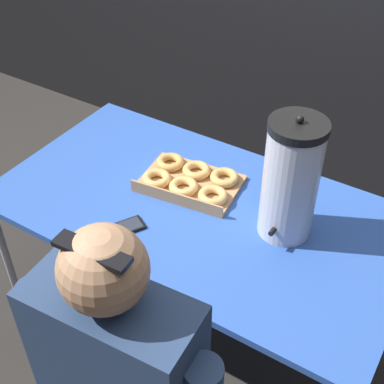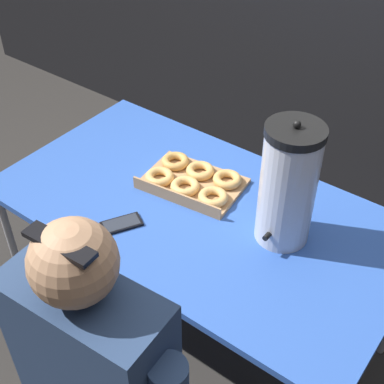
% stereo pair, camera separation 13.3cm
% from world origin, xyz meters
% --- Properties ---
extents(ground_plane, '(12.00, 12.00, 0.00)m').
position_xyz_m(ground_plane, '(0.00, 0.00, 0.00)').
color(ground_plane, '#2D2B28').
extents(folding_table, '(1.53, 0.84, 0.71)m').
position_xyz_m(folding_table, '(0.00, 0.00, 0.67)').
color(folding_table, '#2D56B2').
rests_on(folding_table, ground).
extents(donut_box, '(0.41, 0.30, 0.05)m').
position_xyz_m(donut_box, '(-0.10, 0.09, 0.74)').
color(donut_box, tan).
rests_on(donut_box, folding_table).
extents(coffee_urn, '(0.19, 0.22, 0.47)m').
position_xyz_m(coffee_urn, '(0.32, 0.06, 0.93)').
color(coffee_urn, silver).
rests_on(coffee_urn, folding_table).
extents(cell_phone, '(0.13, 0.16, 0.01)m').
position_xyz_m(cell_phone, '(-0.16, -0.24, 0.72)').
color(cell_phone, black).
rests_on(cell_phone, folding_table).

